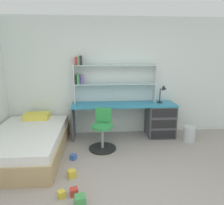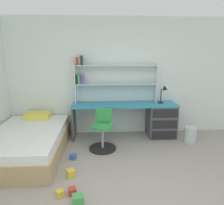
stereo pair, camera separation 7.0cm
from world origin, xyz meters
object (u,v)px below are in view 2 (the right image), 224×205
Objects in this scene: desk at (152,118)px; desk_lamp at (164,92)px; toy_block_red_0 at (72,191)px; toy_block_blue_1 at (73,157)px; toy_block_yellow_5 at (60,193)px; bookshelf_hutch at (107,76)px; bed_platform at (28,142)px; waste_bin at (190,135)px; swivel_chair at (103,134)px; toy_block_yellow_3 at (71,173)px; toy_block_green_2 at (78,200)px.

desk is 0.64m from desk_lamp.
toy_block_red_0 is 0.95m from toy_block_blue_1.
toy_block_yellow_5 is at bearing -130.55° from desk.
bookshelf_hutch is at bearing 72.08° from toy_block_yellow_5.
toy_block_red_0 is at bearing -132.54° from desk_lamp.
bed_platform is 3.20m from waste_bin.
toy_block_yellow_5 is at bearing -146.66° from waste_bin.
desk_lamp is 0.50× the size of swivel_chair.
desk reaches higher than toy_block_yellow_3.
desk_lamp is 0.19× the size of bed_platform.
waste_bin is at bearing 26.11° from toy_block_yellow_3.
desk is at bearing -8.71° from bookshelf_hutch.
toy_block_green_2 is 0.30m from toy_block_yellow_5.
bookshelf_hutch is at bearing 60.62° from toy_block_blue_1.
bookshelf_hutch is 18.84× the size of toy_block_blue_1.
toy_block_yellow_3 reaches higher than toy_block_yellow_5.
toy_block_blue_1 is (-1.61, -0.96, -0.37)m from desk.
swivel_chair reaches higher than bed_platform.
toy_block_green_2 is (-1.40, -2.10, -0.36)m from desk.
toy_block_red_0 is (-1.75, -1.91, -0.95)m from desk_lamp.
toy_block_blue_1 is at bearing -119.38° from bookshelf_hutch.
toy_block_blue_1 is 0.53m from toy_block_yellow_3.
bed_platform is (-1.37, -0.15, -0.08)m from swivel_chair.
bed_platform reaches higher than waste_bin.
bookshelf_hutch is 2.54m from toy_block_yellow_5.
bookshelf_hutch is 19.93× the size of toy_block_yellow_5.
toy_block_yellow_5 is at bearing -112.67° from swivel_chair.
toy_block_yellow_5 is at bearing -169.36° from toy_block_red_0.
toy_block_green_2 is 0.63m from toy_block_yellow_3.
toy_block_blue_1 is at bearing 87.19° from toy_block_yellow_5.
toy_block_yellow_3 is (0.03, -0.53, 0.01)m from toy_block_blue_1.
desk_lamp is 2.54m from toy_block_yellow_3.
desk_lamp is 2.90m from bed_platform.
swivel_chair is at bearing 78.11° from toy_block_green_2.
bed_platform is 1.75m from toy_block_green_2.
toy_block_yellow_3 is (-0.49, -0.93, -0.25)m from swivel_chair.
toy_block_blue_1 is (-2.34, -0.60, -0.12)m from waste_bin.
bed_platform is at bearing -165.22° from desk_lamp.
bed_platform is 1.54m from toy_block_red_0.
desk_lamp is 4.34× the size of toy_block_yellow_5.
toy_block_green_2 is at bearing -123.81° from desk.
toy_block_blue_1 is 1.06× the size of toy_block_yellow_5.
desk is at bearing 16.15° from bed_platform.
toy_block_red_0 is at bearing -51.34° from bed_platform.
desk_lamp is at bearing 0.78° from desk.
waste_bin is 3.47× the size of toy_block_blue_1.
waste_bin reaches higher than toy_block_yellow_3.
desk is 2.57m from toy_block_yellow_5.
desk is at bearing 43.52° from toy_block_yellow_3.
desk is 1.35m from bookshelf_hutch.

